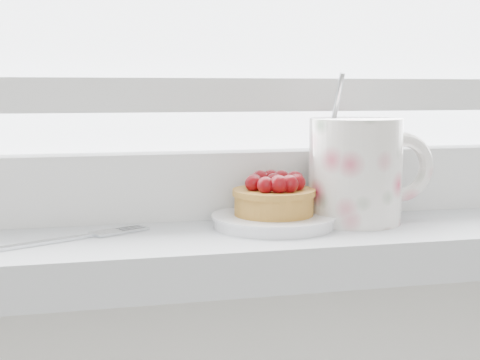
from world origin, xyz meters
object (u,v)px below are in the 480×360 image
object	(u,v)px
floral_mug	(358,168)
fork	(61,240)
raspberry_tart	(274,196)
saucer	(274,221)

from	to	relation	value
floral_mug	fork	world-z (taller)	floral_mug
raspberry_tart	fork	bearing A→B (deg)	-174.63
saucer	raspberry_tart	size ratio (longest dim) A/B	1.50
raspberry_tart	floral_mug	xyz separation A→B (m)	(0.09, 0.00, 0.02)
saucer	raspberry_tart	bearing A→B (deg)	14.22
saucer	floral_mug	size ratio (longest dim) A/B	0.81
raspberry_tart	floral_mug	distance (m)	0.09
floral_mug	fork	distance (m)	0.30
fork	saucer	bearing A→B (deg)	5.35
raspberry_tart	floral_mug	world-z (taller)	floral_mug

